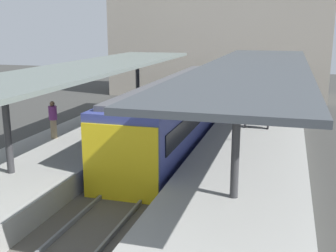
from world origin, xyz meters
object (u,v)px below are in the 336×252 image
object	(u,v)px
platform_bench	(257,119)
passenger_near_bench	(53,119)
commuter_train	(180,111)
platform_sign	(235,104)

from	to	relation	value
platform_bench	passenger_near_bench	distance (m)	9.68
commuter_train	platform_sign	distance (m)	3.77
commuter_train	passenger_near_bench	distance (m)	6.24
commuter_train	passenger_near_bench	bearing A→B (deg)	-140.39
commuter_train	platform_bench	size ratio (longest dim) A/B	11.35
commuter_train	platform_sign	bearing A→B (deg)	-35.15
platform_bench	platform_sign	bearing A→B (deg)	-106.26
platform_sign	platform_bench	bearing A→B (deg)	73.74
commuter_train	platform_sign	world-z (taller)	commuter_train
platform_sign	passenger_near_bench	xyz separation A→B (m)	(-7.80, -1.87, -0.75)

